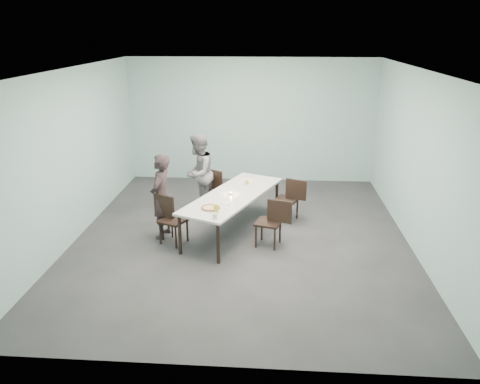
# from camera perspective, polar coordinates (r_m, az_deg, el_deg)

# --- Properties ---
(ground) EXTENTS (7.00, 7.00, 0.00)m
(ground) POSITION_cam_1_polar(r_m,az_deg,el_deg) (8.65, 0.16, -5.50)
(ground) COLOR #333335
(ground) RESTS_ON ground
(room_shell) EXTENTS (6.02, 7.02, 3.01)m
(room_shell) POSITION_cam_1_polar(r_m,az_deg,el_deg) (8.01, 0.18, 7.75)
(room_shell) COLOR #A2CCCA
(room_shell) RESTS_ON ground
(table) EXTENTS (1.84, 2.75, 0.75)m
(table) POSITION_cam_1_polar(r_m,az_deg,el_deg) (8.61, -0.86, -0.63)
(table) COLOR white
(table) RESTS_ON ground
(chair_near_left) EXTENTS (0.65, 0.56, 0.87)m
(chair_near_left) POSITION_cam_1_polar(r_m,az_deg,el_deg) (8.36, -8.59, -2.89)
(chair_near_left) COLOR black
(chair_near_left) RESTS_ON ground
(chair_far_left) EXTENTS (0.64, 0.57, 0.87)m
(chair_far_left) POSITION_cam_1_polar(r_m,az_deg,el_deg) (9.71, -2.69, 0.50)
(chair_far_left) COLOR black
(chair_far_left) RESTS_ON ground
(chair_near_right) EXTENTS (0.65, 0.52, 0.87)m
(chair_near_right) POSITION_cam_1_polar(r_m,az_deg,el_deg) (8.14, 4.02, -3.35)
(chair_near_right) COLOR black
(chair_near_right) RESTS_ON ground
(chair_far_right) EXTENTS (0.65, 0.55, 0.87)m
(chair_far_right) POSITION_cam_1_polar(r_m,az_deg,el_deg) (9.24, 6.17, -0.58)
(chair_far_right) COLOR black
(chair_far_right) RESTS_ON ground
(diner_near) EXTENTS (0.45, 0.61, 1.56)m
(diner_near) POSITION_cam_1_polar(r_m,az_deg,el_deg) (8.51, -9.58, -0.54)
(diner_near) COLOR black
(diner_near) RESTS_ON ground
(diner_far) EXTENTS (0.78, 0.92, 1.66)m
(diner_far) POSITION_cam_1_polar(r_m,az_deg,el_deg) (9.60, -5.09, 2.28)
(diner_far) COLOR slate
(diner_far) RESTS_ON ground
(pizza) EXTENTS (0.34, 0.34, 0.04)m
(pizza) POSITION_cam_1_polar(r_m,az_deg,el_deg) (7.91, -3.61, -1.95)
(pizza) COLOR white
(pizza) RESTS_ON table
(side_plate) EXTENTS (0.18, 0.18, 0.01)m
(side_plate) POSITION_cam_1_polar(r_m,az_deg,el_deg) (8.15, -1.79, -1.36)
(side_plate) COLOR white
(side_plate) RESTS_ON table
(beer_glass) EXTENTS (0.08, 0.08, 0.15)m
(beer_glass) POSITION_cam_1_polar(r_m,az_deg,el_deg) (7.70, -2.95, -2.08)
(beer_glass) COLOR gold
(beer_glass) RESTS_ON table
(water_tumbler) EXTENTS (0.08, 0.08, 0.09)m
(water_tumbler) POSITION_cam_1_polar(r_m,az_deg,el_deg) (7.50, -3.05, -2.94)
(water_tumbler) COLOR silver
(water_tumbler) RESTS_ON table
(tealight) EXTENTS (0.06, 0.06, 0.05)m
(tealight) POSITION_cam_1_polar(r_m,az_deg,el_deg) (8.57, -1.13, -0.18)
(tealight) COLOR silver
(tealight) RESTS_ON table
(amber_tumbler) EXTENTS (0.07, 0.07, 0.08)m
(amber_tumbler) POSITION_cam_1_polar(r_m,az_deg,el_deg) (9.13, 0.84, 1.20)
(amber_tumbler) COLOR gold
(amber_tumbler) RESTS_ON table
(menu) EXTENTS (0.36, 0.32, 0.01)m
(menu) POSITION_cam_1_polar(r_m,az_deg,el_deg) (9.39, 0.92, 1.48)
(menu) COLOR silver
(menu) RESTS_ON table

